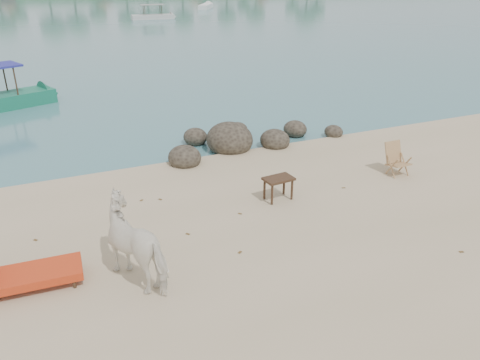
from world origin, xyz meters
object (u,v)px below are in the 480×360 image
object	(u,v)px
side_table	(278,190)
lounge_chair	(28,272)
deck_chair	(399,161)
cow	(140,243)
boulders	(237,141)

from	to	relation	value
side_table	lounge_chair	size ratio (longest dim) A/B	0.31
deck_chair	lounge_chair	bearing A→B (deg)	-173.13
cow	deck_chair	size ratio (longest dim) A/B	2.02
boulders	deck_chair	size ratio (longest dim) A/B	7.09
boulders	lounge_chair	xyz separation A→B (m)	(-6.23, -5.18, 0.14)
boulders	cow	bearing A→B (deg)	-127.33
boulders	lounge_chair	world-z (taller)	boulders
lounge_chair	boulders	bearing A→B (deg)	42.59
lounge_chair	deck_chair	xyz separation A→B (m)	(9.35, 1.33, 0.10)
cow	lounge_chair	bearing A→B (deg)	-42.04
cow	deck_chair	distance (m)	7.67
side_table	lounge_chair	distance (m)	5.79
boulders	deck_chair	bearing A→B (deg)	-51.00
lounge_chair	deck_chair	distance (m)	9.44
cow	side_table	xyz separation A→B (m)	(3.74, 1.80, -0.46)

